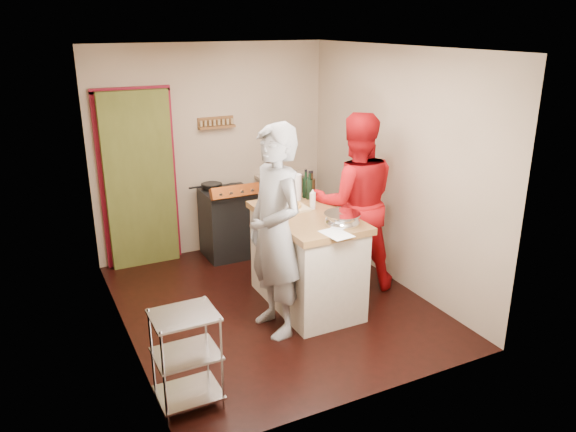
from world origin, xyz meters
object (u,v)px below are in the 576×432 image
at_px(stove, 228,222).
at_px(person_red, 355,202).
at_px(island, 307,257).
at_px(wire_shelving, 186,355).
at_px(person_stripe, 275,232).

distance_m(stove, person_red, 1.77).
bearing_deg(person_red, island, 35.42).
bearing_deg(wire_shelving, person_stripe, 33.56).
bearing_deg(wire_shelving, stove, 63.15).
distance_m(stove, wire_shelving, 2.94).
bearing_deg(stove, person_red, -55.76).
xyz_separation_m(island, person_stripe, (-0.51, -0.33, 0.48)).
xyz_separation_m(stove, wire_shelving, (-1.33, -2.62, -0.01)).
relative_size(island, person_red, 0.74).
xyz_separation_m(stove, person_red, (0.95, -1.40, 0.52)).
height_order(wire_shelving, person_red, person_red).
xyz_separation_m(wire_shelving, person_red, (2.28, 1.23, 0.54)).
bearing_deg(person_stripe, stove, 168.07).
relative_size(stove, island, 0.70).
bearing_deg(island, wire_shelving, -146.66).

